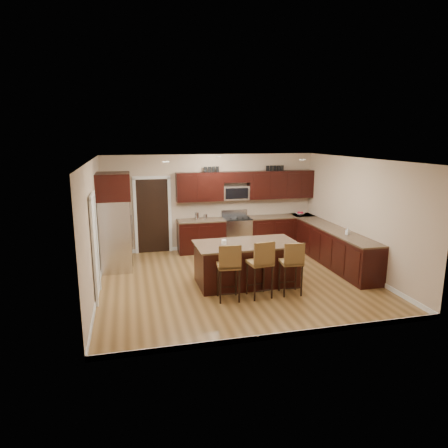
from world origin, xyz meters
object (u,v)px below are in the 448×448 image
object	(u,v)px
stool_mid	(261,263)
stool_right	(292,262)
stool_left	(229,266)
refrigerator	(115,221)
island	(246,265)
range	(237,233)

from	to	relation	value
stool_mid	stool_right	xyz separation A→B (m)	(0.66, 0.00, -0.04)
stool_left	refrigerator	bearing A→B (deg)	136.00
stool_right	refrigerator	world-z (taller)	refrigerator
refrigerator	stool_right	bearing A→B (deg)	-35.69
refrigerator	stool_mid	bearing A→B (deg)	-41.53
island	stool_mid	world-z (taller)	stool_mid
stool_mid	stool_right	size ratio (longest dim) A/B	1.06
island	refrigerator	xyz separation A→B (m)	(-2.78, 1.66, 0.78)
stool_right	refrigerator	distance (m)	4.33
stool_mid	stool_right	world-z (taller)	stool_mid
range	island	xyz separation A→B (m)	(-0.52, -2.68, -0.04)
island	stool_mid	distance (m)	0.91
refrigerator	stool_left	bearing A→B (deg)	-49.08
stool_mid	refrigerator	world-z (taller)	refrigerator
stool_left	stool_right	bearing A→B (deg)	5.20
range	stool_mid	size ratio (longest dim) A/B	0.94
range	stool_right	xyz separation A→B (m)	(0.19, -3.53, 0.23)
range	stool_left	distance (m)	3.71
stool_right	refrigerator	size ratio (longest dim) A/B	0.48
island	refrigerator	size ratio (longest dim) A/B	0.96
stool_left	stool_right	distance (m)	1.32
stool_left	refrigerator	xyz separation A→B (m)	(-2.18, 2.51, 0.48)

